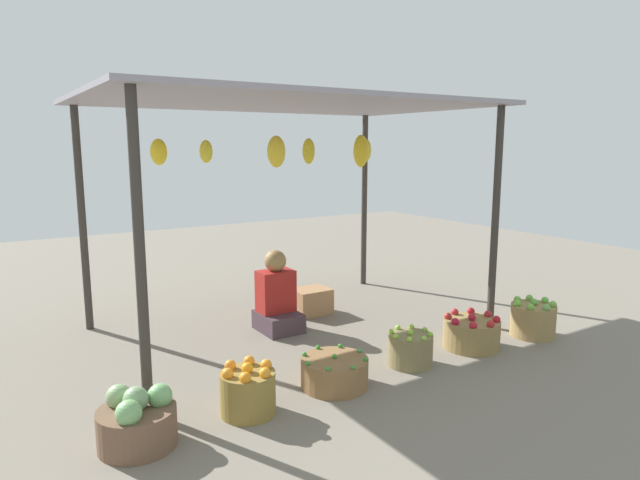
{
  "coord_description": "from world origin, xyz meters",
  "views": [
    {
      "loc": [
        -2.52,
        -4.51,
        1.76
      ],
      "look_at": [
        0.0,
        -0.54,
        0.95
      ],
      "focal_mm": 31.02,
      "sensor_mm": 36.0,
      "label": 1
    }
  ],
  "objects_px": {
    "basket_green_chilies": "(334,372)",
    "basket_red_apples": "(471,333)",
    "wooden_crate_near_vendor": "(311,301)",
    "basket_limes": "(410,349)",
    "basket_green_apples": "(533,320)",
    "vendor_person": "(277,300)",
    "basket_cabbages": "(137,422)",
    "basket_oranges": "(248,391)"
  },
  "relations": [
    {
      "from": "basket_green_chilies",
      "to": "basket_limes",
      "type": "relative_size",
      "value": 1.37
    },
    {
      "from": "basket_oranges",
      "to": "wooden_crate_near_vendor",
      "type": "xyz_separation_m",
      "value": [
        1.51,
        1.66,
        -0.02
      ]
    },
    {
      "from": "basket_limes",
      "to": "wooden_crate_near_vendor",
      "type": "height_order",
      "value": "basket_limes"
    },
    {
      "from": "basket_cabbages",
      "to": "basket_limes",
      "type": "relative_size",
      "value": 1.27
    },
    {
      "from": "basket_limes",
      "to": "basket_green_apples",
      "type": "relative_size",
      "value": 0.9
    },
    {
      "from": "wooden_crate_near_vendor",
      "to": "basket_oranges",
      "type": "bearing_deg",
      "value": -132.2
    },
    {
      "from": "vendor_person",
      "to": "basket_red_apples",
      "type": "distance_m",
      "value": 1.81
    },
    {
      "from": "vendor_person",
      "to": "wooden_crate_near_vendor",
      "type": "bearing_deg",
      "value": 26.37
    },
    {
      "from": "basket_cabbages",
      "to": "basket_green_chilies",
      "type": "relative_size",
      "value": 0.92
    },
    {
      "from": "vendor_person",
      "to": "basket_limes",
      "type": "xyz_separation_m",
      "value": [
        0.5,
        -1.34,
        -0.17
      ]
    },
    {
      "from": "basket_limes",
      "to": "basket_green_apples",
      "type": "height_order",
      "value": "basket_green_apples"
    },
    {
      "from": "basket_oranges",
      "to": "wooden_crate_near_vendor",
      "type": "height_order",
      "value": "basket_oranges"
    },
    {
      "from": "basket_oranges",
      "to": "basket_green_apples",
      "type": "height_order",
      "value": "basket_green_apples"
    },
    {
      "from": "vendor_person",
      "to": "basket_red_apples",
      "type": "relative_size",
      "value": 1.59
    },
    {
      "from": "basket_cabbages",
      "to": "basket_limes",
      "type": "xyz_separation_m",
      "value": [
        2.18,
        0.06,
        -0.02
      ]
    },
    {
      "from": "basket_red_apples",
      "to": "basket_green_apples",
      "type": "xyz_separation_m",
      "value": [
        0.71,
        -0.1,
        0.03
      ]
    },
    {
      "from": "wooden_crate_near_vendor",
      "to": "basket_limes",
      "type": "bearing_deg",
      "value": -91.69
    },
    {
      "from": "basket_limes",
      "to": "wooden_crate_near_vendor",
      "type": "distance_m",
      "value": 1.61
    },
    {
      "from": "basket_green_apples",
      "to": "wooden_crate_near_vendor",
      "type": "height_order",
      "value": "basket_green_apples"
    },
    {
      "from": "basket_limes",
      "to": "basket_red_apples",
      "type": "height_order",
      "value": "basket_red_apples"
    },
    {
      "from": "basket_oranges",
      "to": "basket_green_apples",
      "type": "xyz_separation_m",
      "value": [
        2.89,
        -0.04,
        0.0
      ]
    },
    {
      "from": "basket_cabbages",
      "to": "basket_green_chilies",
      "type": "height_order",
      "value": "basket_cabbages"
    },
    {
      "from": "basket_red_apples",
      "to": "wooden_crate_near_vendor",
      "type": "xyz_separation_m",
      "value": [
        -0.67,
        1.61,
        0.0
      ]
    },
    {
      "from": "basket_green_apples",
      "to": "basket_red_apples",
      "type": "bearing_deg",
      "value": 172.36
    },
    {
      "from": "vendor_person",
      "to": "basket_limes",
      "type": "distance_m",
      "value": 1.44
    },
    {
      "from": "basket_green_chilies",
      "to": "basket_red_apples",
      "type": "relative_size",
      "value": 1.02
    },
    {
      "from": "vendor_person",
      "to": "basket_cabbages",
      "type": "distance_m",
      "value": 2.2
    },
    {
      "from": "basket_green_apples",
      "to": "wooden_crate_near_vendor",
      "type": "bearing_deg",
      "value": 129.16
    },
    {
      "from": "wooden_crate_near_vendor",
      "to": "basket_cabbages",
      "type": "bearing_deg",
      "value": -143.05
    },
    {
      "from": "basket_oranges",
      "to": "basket_limes",
      "type": "relative_size",
      "value": 1.01
    },
    {
      "from": "basket_green_chilies",
      "to": "basket_oranges",
      "type": "bearing_deg",
      "value": -176.7
    },
    {
      "from": "basket_cabbages",
      "to": "wooden_crate_near_vendor",
      "type": "relative_size",
      "value": 1.22
    },
    {
      "from": "basket_green_chilies",
      "to": "basket_green_apples",
      "type": "relative_size",
      "value": 1.23
    },
    {
      "from": "basket_oranges",
      "to": "basket_red_apples",
      "type": "bearing_deg",
      "value": 1.53
    },
    {
      "from": "basket_cabbages",
      "to": "basket_green_apples",
      "type": "xyz_separation_m",
      "value": [
        3.62,
        -0.02,
        0.0
      ]
    },
    {
      "from": "basket_green_chilies",
      "to": "basket_green_apples",
      "type": "height_order",
      "value": "basket_green_apples"
    },
    {
      "from": "basket_cabbages",
      "to": "basket_green_apples",
      "type": "height_order",
      "value": "basket_cabbages"
    },
    {
      "from": "basket_green_chilies",
      "to": "basket_limes",
      "type": "xyz_separation_m",
      "value": [
        0.74,
        0.01,
        0.02
      ]
    },
    {
      "from": "vendor_person",
      "to": "basket_oranges",
      "type": "relative_size",
      "value": 2.12
    },
    {
      "from": "basket_oranges",
      "to": "basket_green_chilies",
      "type": "distance_m",
      "value": 0.72
    },
    {
      "from": "basket_green_apples",
      "to": "vendor_person",
      "type": "bearing_deg",
      "value": 143.58
    },
    {
      "from": "vendor_person",
      "to": "wooden_crate_near_vendor",
      "type": "relative_size",
      "value": 2.06
    }
  ]
}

